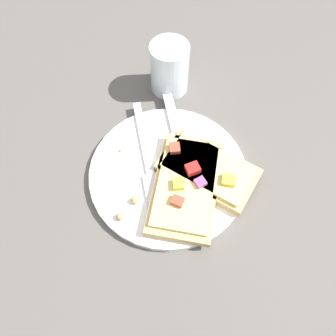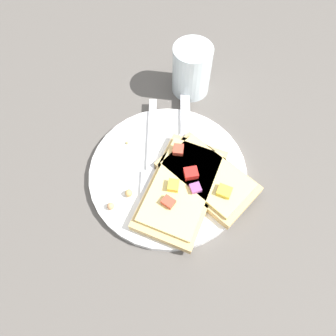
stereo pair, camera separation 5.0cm
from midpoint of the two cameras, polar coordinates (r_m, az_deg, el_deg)
ground_plane at (r=0.52m, az=2.74°, el=-1.41°), size 4.00×4.00×0.00m
plate at (r=0.51m, az=2.77°, el=-1.11°), size 0.25×0.25×0.01m
fork at (r=0.51m, az=-0.28°, el=0.71°), size 0.07×0.23×0.01m
knife at (r=0.54m, az=5.75°, el=4.86°), size 0.07×0.22×0.01m
pizza_slice_main at (r=0.49m, az=5.26°, el=-3.78°), size 0.17×0.19×0.03m
pizza_slice_corner at (r=0.50m, az=9.73°, el=-1.79°), size 0.15×0.17×0.03m
crumb_scatter at (r=0.49m, az=-5.34°, el=-5.24°), size 0.05×0.11×0.01m
drinking_glass at (r=0.59m, az=6.64°, el=16.41°), size 0.07×0.07×0.09m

